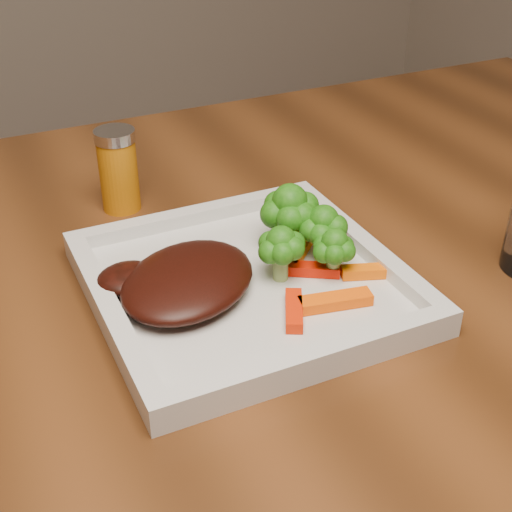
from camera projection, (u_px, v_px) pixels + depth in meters
name	position (u px, v px, depth m)	size (l,w,h in m)	color
plate	(246.00, 287.00, 0.65)	(0.27, 0.27, 0.01)	silver
steak	(188.00, 280.00, 0.62)	(0.14, 0.11, 0.03)	black
broccoli_0	(290.00, 217.00, 0.68)	(0.06, 0.06, 0.07)	#106010
broccoli_1	(323.00, 229.00, 0.66)	(0.05, 0.05, 0.06)	#1A7513
broccoli_2	(334.00, 248.00, 0.64)	(0.05, 0.05, 0.06)	#2F6010
broccoli_3	(281.00, 249.00, 0.63)	(0.05, 0.05, 0.06)	#1F6F12
carrot_0	(335.00, 301.00, 0.61)	(0.06, 0.02, 0.01)	#FF5604
carrot_1	(369.00, 271.00, 0.65)	(0.05, 0.01, 0.01)	#F96304
carrot_2	(294.00, 310.00, 0.60)	(0.05, 0.01, 0.01)	red
carrot_3	(314.00, 232.00, 0.71)	(0.06, 0.02, 0.01)	#FF2D04
carrot_5	(312.00, 269.00, 0.65)	(0.05, 0.01, 0.01)	red
carrot_6	(298.00, 252.00, 0.68)	(0.06, 0.01, 0.01)	#D86703
spice_shaker	(118.00, 170.00, 0.77)	(0.04, 0.04, 0.09)	#B36409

